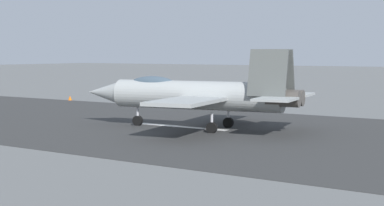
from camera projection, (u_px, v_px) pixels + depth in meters
ground_plane at (174, 126)px, 43.77m from camera, size 400.00×400.00×0.00m
runway_strip at (174, 126)px, 43.76m from camera, size 240.00×26.00×0.02m
fighter_jet at (195, 94)px, 42.00m from camera, size 17.36×14.58×5.70m
marker_cone_mid at (239, 108)px, 55.48m from camera, size 0.44×0.44×0.55m
marker_cone_far at (70, 98)px, 67.59m from camera, size 0.44×0.44×0.55m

